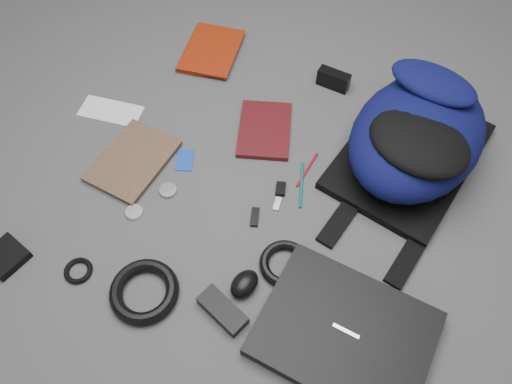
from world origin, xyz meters
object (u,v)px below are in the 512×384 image
at_px(dvd_case, 265,130).
at_px(pouch, 6,257).
at_px(textbook_red, 187,46).
at_px(laptop, 345,334).
at_px(mouse, 244,284).
at_px(power_brick, 223,310).
at_px(comic_book, 108,149).
at_px(backpack, 417,135).
at_px(compact_camera, 333,79).

relative_size(dvd_case, pouch, 2.28).
bearing_deg(textbook_red, laptop, -51.32).
height_order(laptop, mouse, mouse).
xyz_separation_m(laptop, power_brick, (-0.29, -0.08, -0.00)).
distance_m(comic_book, dvd_case, 0.48).
bearing_deg(backpack, textbook_red, -179.08).
distance_m(backpack, dvd_case, 0.45).
height_order(backpack, mouse, backpack).
distance_m(dvd_case, pouch, 0.80).
bearing_deg(backpack, compact_camera, 159.01).
distance_m(backpack, comic_book, 0.90).
bearing_deg(dvd_case, power_brick, -95.56).
distance_m(textbook_red, power_brick, 0.95).
distance_m(textbook_red, compact_camera, 0.52).
bearing_deg(mouse, laptop, 10.99).
distance_m(comic_book, power_brick, 0.62).
relative_size(backpack, comic_book, 2.12).
relative_size(textbook_red, compact_camera, 2.30).
height_order(mouse, pouch, mouse).
bearing_deg(compact_camera, textbook_red, -171.29).
xyz_separation_m(textbook_red, power_brick, (0.57, -0.77, 0.00)).
distance_m(backpack, pouch, 1.15).
xyz_separation_m(dvd_case, pouch, (-0.41, -0.69, 0.00)).
relative_size(comic_book, compact_camera, 2.41).
bearing_deg(laptop, dvd_case, 134.28).
relative_size(backpack, laptop, 1.35).
xyz_separation_m(comic_book, dvd_case, (0.38, 0.28, -0.00)).
height_order(compact_camera, power_brick, compact_camera).
distance_m(backpack, textbook_red, 0.84).
xyz_separation_m(textbook_red, dvd_case, (0.40, -0.21, -0.00)).
xyz_separation_m(backpack, mouse, (-0.24, -0.58, -0.09)).
height_order(comic_book, pouch, pouch).
bearing_deg(compact_camera, comic_book, -130.68).
relative_size(compact_camera, mouse, 1.25).
height_order(dvd_case, pouch, pouch).
bearing_deg(textbook_red, dvd_case, -39.65).
height_order(laptop, textbook_red, laptop).
bearing_deg(dvd_case, pouch, -142.64).
bearing_deg(power_brick, compact_camera, 110.32).
distance_m(dvd_case, power_brick, 0.58).
relative_size(dvd_case, power_brick, 1.68).
bearing_deg(pouch, textbook_red, 89.79).
distance_m(compact_camera, mouse, 0.75).
bearing_deg(power_brick, comic_book, 169.70).
bearing_deg(pouch, power_brick, 12.84).
height_order(backpack, compact_camera, backpack).
bearing_deg(laptop, mouse, -179.37).
xyz_separation_m(comic_book, mouse, (0.57, -0.20, 0.01)).
bearing_deg(laptop, pouch, -165.24).
relative_size(dvd_case, compact_camera, 2.09).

